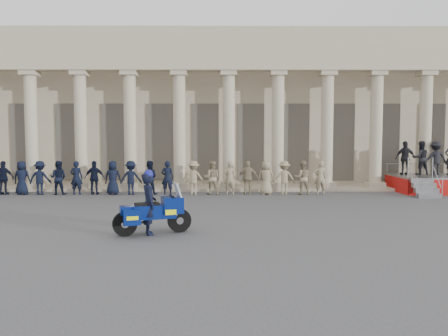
# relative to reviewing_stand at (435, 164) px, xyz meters

# --- Properties ---
(ground) EXTENTS (90.00, 90.00, 0.00)m
(ground) POSITION_rel_reviewing_stand_xyz_m (-12.04, -7.49, -1.43)
(ground) COLOR #454548
(ground) RESTS_ON ground
(building) EXTENTS (40.00, 12.50, 9.00)m
(building) POSITION_rel_reviewing_stand_xyz_m (-12.04, 7.26, 3.09)
(building) COLOR tan
(building) RESTS_ON ground
(officer_rank) EXTENTS (20.92, 0.63, 1.67)m
(officer_rank) POSITION_rel_reviewing_stand_xyz_m (-16.43, -1.14, -0.60)
(officer_rank) COLOR black
(officer_rank) RESTS_ON ground
(reviewing_stand) EXTENTS (4.29, 4.11, 2.63)m
(reviewing_stand) POSITION_rel_reviewing_stand_xyz_m (0.00, 0.00, 0.00)
(reviewing_stand) COLOR gray
(reviewing_stand) RESTS_ON ground
(motorcycle) EXTENTS (2.23, 1.27, 1.48)m
(motorcycle) POSITION_rel_reviewing_stand_xyz_m (-13.10, -9.97, -0.79)
(motorcycle) COLOR black
(motorcycle) RESTS_ON ground
(rider) EXTENTS (0.62, 0.76, 1.90)m
(rider) POSITION_rel_reviewing_stand_xyz_m (-13.22, -10.02, -0.50)
(rider) COLOR black
(rider) RESTS_ON ground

